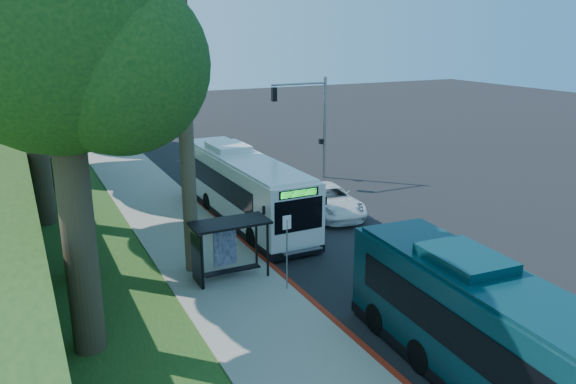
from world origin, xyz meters
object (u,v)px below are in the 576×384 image
teal_bus (508,344)px  pickup (328,200)px  bus_shelter (223,239)px  white_bus (242,186)px

teal_bus → pickup: teal_bus is taller
bus_shelter → pickup: bearing=34.3°
bus_shelter → white_bus: size_ratio=0.25×
teal_bus → bus_shelter: bearing=114.1°
white_bus → teal_bus: bearing=-89.0°
teal_bus → pickup: size_ratio=2.18×
white_bus → bus_shelter: bearing=-118.2°
white_bus → teal_bus: size_ratio=1.02×
teal_bus → pickup: bearing=79.6°
white_bus → teal_bus: white_bus is taller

